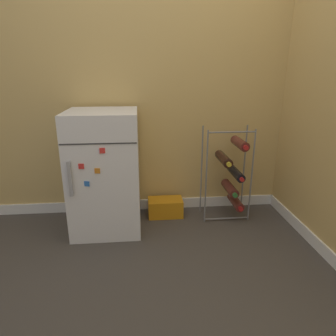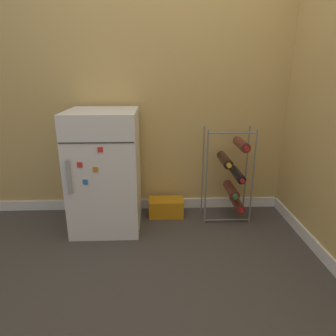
# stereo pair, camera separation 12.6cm
# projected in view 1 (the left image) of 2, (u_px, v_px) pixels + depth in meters

# --- Properties ---
(ground_plane) EXTENTS (14.00, 14.00, 0.00)m
(ground_plane) POSITION_uv_depth(u_px,v_px,m) (176.00, 244.00, 2.16)
(ground_plane) COLOR #423D38
(wall_back) EXTENTS (6.96, 0.07, 2.50)m
(wall_back) POSITION_uv_depth(u_px,v_px,m) (167.00, 65.00, 2.39)
(wall_back) COLOR tan
(wall_back) RESTS_ON ground_plane
(mini_fridge) EXTENTS (0.51, 0.54, 0.92)m
(mini_fridge) POSITION_uv_depth(u_px,v_px,m) (105.00, 172.00, 2.28)
(mini_fridge) COLOR white
(mini_fridge) RESTS_ON ground_plane
(wine_rack) EXTENTS (0.38, 0.31, 0.77)m
(wine_rack) POSITION_uv_depth(u_px,v_px,m) (232.00, 174.00, 2.48)
(wine_rack) COLOR slate
(wine_rack) RESTS_ON ground_plane
(soda_box) EXTENTS (0.29, 0.18, 0.15)m
(soda_box) POSITION_uv_depth(u_px,v_px,m) (165.00, 207.00, 2.57)
(soda_box) COLOR orange
(soda_box) RESTS_ON ground_plane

